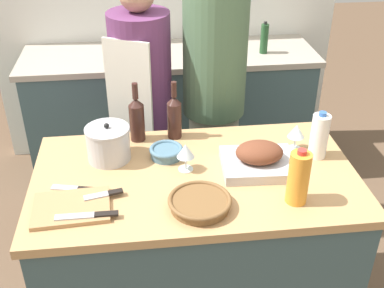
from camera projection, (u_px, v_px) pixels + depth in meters
The scene contains 20 objects.
kitchen_island at pixel (195, 252), 2.33m from camera, with size 1.41×0.80×0.93m.
back_counter at pixel (171, 113), 3.58m from camera, with size 2.05×0.60×0.93m.
roasting_pan at pixel (259, 159), 2.10m from camera, with size 0.33×0.27×0.13m.
wicker_basket at pixel (200, 202), 1.88m from camera, with size 0.25×0.25×0.05m.
cutting_board at pixel (71, 208), 1.88m from camera, with size 0.31×0.24×0.02m.
stock_pot at pixel (108, 143), 2.16m from camera, with size 0.20×0.20×0.18m.
mixing_bowl at pixel (166, 152), 2.19m from camera, with size 0.15×0.15×0.05m.
juice_jug at pixel (298, 178), 1.87m from camera, with size 0.09×0.09×0.24m.
milk_jug at pixel (319, 136), 2.16m from camera, with size 0.08×0.08×0.23m.
wine_bottle_green at pixel (174, 116), 2.31m from camera, with size 0.07×0.07×0.29m.
wine_bottle_dark at pixel (137, 118), 2.28m from camera, with size 0.07×0.07×0.30m.
wine_glass_left at pixel (296, 132), 2.22m from camera, with size 0.08×0.08×0.13m.
wine_glass_right at pixel (186, 152), 2.07m from camera, with size 0.08×0.08×0.13m.
knife_chef at pixel (89, 215), 1.82m from camera, with size 0.24×0.03×0.01m.
knife_paring at pixel (74, 188), 1.99m from camera, with size 0.18×0.07×0.01m.
knife_bread at pixel (105, 194), 1.93m from camera, with size 0.16×0.06×0.01m.
condiment_bottle_tall at pixel (201, 35), 3.40m from camera, with size 0.05×0.05×0.19m.
condiment_bottle_short at pixel (264, 39), 3.29m from camera, with size 0.05×0.05×0.22m.
person_cook_aproned at pixel (143, 105), 2.75m from camera, with size 0.36×0.38×1.61m.
person_cook_guest at pixel (214, 90), 2.72m from camera, with size 0.35×0.35×1.76m.
Camera 1 is at (-0.21, -1.71, 2.12)m, focal length 45.00 mm.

